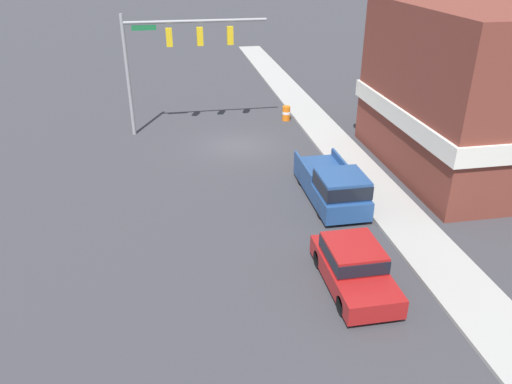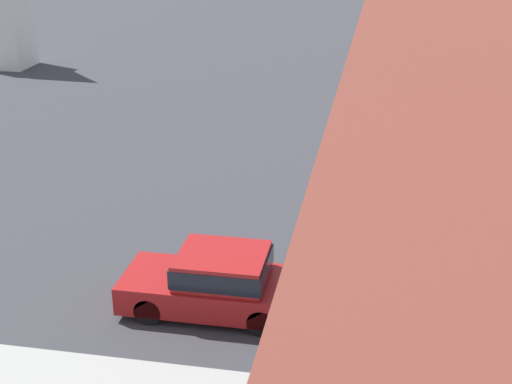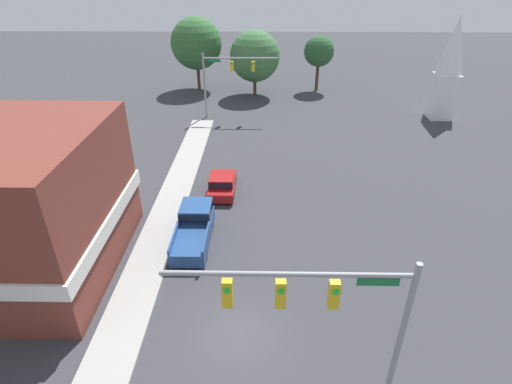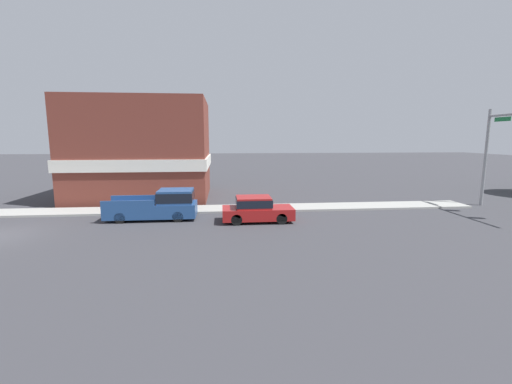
# 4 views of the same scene
# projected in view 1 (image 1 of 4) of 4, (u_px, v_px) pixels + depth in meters

# --- Properties ---
(ground_plane) EXTENTS (200.00, 200.00, 0.00)m
(ground_plane) POSITION_uv_depth(u_px,v_px,m) (238.00, 146.00, 29.47)
(ground_plane) COLOR #38383D
(sidewalk_curb) EXTENTS (2.40, 60.00, 0.14)m
(sidewalk_curb) POSITION_uv_depth(u_px,v_px,m) (330.00, 139.00, 30.34)
(sidewalk_curb) COLOR #9E9E99
(sidewalk_curb) RESTS_ON ground
(near_signal_assembly) EXTENTS (8.49, 0.49, 7.18)m
(near_signal_assembly) POSITION_uv_depth(u_px,v_px,m) (175.00, 46.00, 29.36)
(near_signal_assembly) COLOR gray
(near_signal_assembly) RESTS_ON ground
(car_lead) EXTENTS (1.94, 4.31, 1.54)m
(car_lead) POSITION_uv_depth(u_px,v_px,m) (354.00, 265.00, 17.26)
(car_lead) COLOR black
(car_lead) RESTS_ON ground
(pickup_truck_parked) EXTENTS (2.08, 5.52, 1.87)m
(pickup_truck_parked) POSITION_uv_depth(u_px,v_px,m) (334.00, 185.00, 22.62)
(pickup_truck_parked) COLOR black
(pickup_truck_parked) RESTS_ON ground
(construction_barrel) EXTENTS (0.54, 0.54, 0.97)m
(construction_barrel) POSITION_uv_depth(u_px,v_px,m) (286.00, 113.00, 33.49)
(construction_barrel) COLOR orange
(construction_barrel) RESTS_ON ground
(corner_brick_building) EXTENTS (9.58, 11.20, 8.25)m
(corner_brick_building) POSITION_uv_depth(u_px,v_px,m) (487.00, 92.00, 25.11)
(corner_brick_building) COLOR brown
(corner_brick_building) RESTS_ON ground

